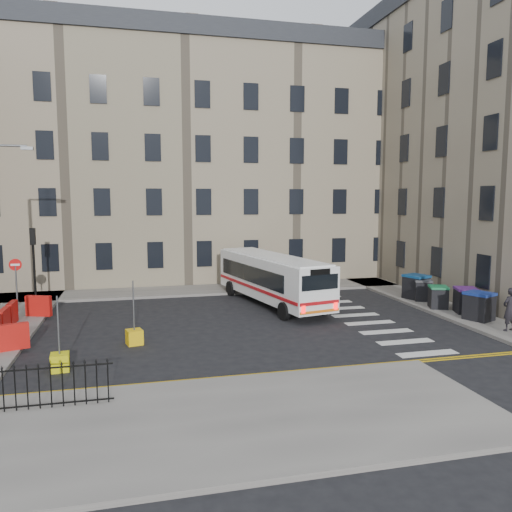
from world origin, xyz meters
name	(u,v)px	position (x,y,z in m)	size (l,w,h in m)	color
ground	(281,322)	(0.00, 0.00, 0.00)	(120.00, 120.00, 0.00)	black
pavement_north	(148,293)	(-6.00, 8.60, 0.07)	(36.00, 3.20, 0.15)	slate
pavement_east	(407,295)	(9.00, 4.00, 0.07)	(2.40, 26.00, 0.15)	slate
pavement_sw	(126,432)	(-7.00, -10.00, 0.07)	(20.00, 6.00, 0.15)	slate
terrace_north	(128,159)	(-7.00, 15.50, 8.62)	(38.30, 10.80, 17.20)	gray
traffic_light_nw	(34,254)	(-12.00, 6.50, 2.87)	(0.28, 0.22, 4.10)	black
no_entry_north	(16,274)	(-12.50, 4.50, 2.08)	(0.60, 0.08, 3.00)	#595B5E
roadworks_barriers	(13,320)	(-11.84, 0.50, 0.65)	(1.66, 6.26, 1.00)	red
bus	(272,277)	(0.60, 3.86, 1.53)	(4.18, 10.01, 2.66)	white
wheelie_bin_a	(479,306)	(8.97, -2.42, 0.81)	(1.42, 1.50, 1.32)	black
wheelie_bin_b	(466,300)	(9.29, -1.02, 0.79)	(1.33, 1.42, 1.27)	black
wheelie_bin_c	(438,297)	(8.63, 0.32, 0.73)	(1.23, 1.30, 1.15)	black
wheelie_bin_d	(423,290)	(8.94, 2.25, 0.75)	(1.28, 1.36, 1.18)	black
wheelie_bin_e	(416,287)	(8.80, 2.71, 0.84)	(1.43, 1.53, 1.37)	black
pedestrian	(510,309)	(8.95, -4.41, 1.10)	(0.69, 0.45, 1.89)	black
bollard_yellow	(60,362)	(-9.26, -4.71, 0.30)	(0.60, 0.60, 0.60)	#D0CB0B
bollard_chevron	(134,337)	(-6.79, -2.14, 0.30)	(0.60, 0.60, 0.60)	yellow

